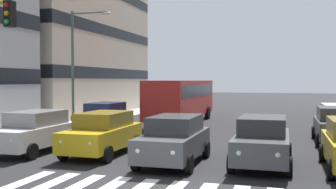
# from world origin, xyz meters

# --- Properties ---
(car_1) EXTENTS (2.02, 4.44, 1.72)m
(car_1) POSITION_xyz_m (-3.06, -4.37, 0.89)
(car_1) COLOR #474C51
(car_1) RESTS_ON ground_plane
(car_2) EXTENTS (2.02, 4.44, 1.72)m
(car_2) POSITION_xyz_m (0.02, -3.84, 0.89)
(car_2) COLOR #474C51
(car_2) RESTS_ON ground_plane
(car_3) EXTENTS (2.02, 4.44, 1.72)m
(car_3) POSITION_xyz_m (3.26, -4.68, 0.89)
(car_3) COLOR gold
(car_3) RESTS_ON ground_plane
(car_4) EXTENTS (2.02, 4.44, 1.72)m
(car_4) POSITION_xyz_m (6.25, -4.38, 0.89)
(car_4) COLOR silver
(car_4) RESTS_ON ground_plane
(car_row2_0) EXTENTS (2.02, 4.44, 1.72)m
(car_row2_0) POSITION_xyz_m (-6.16, -10.61, 0.89)
(car_row2_0) COLOR #474C51
(car_row2_0) RESTS_ON ground_plane
(car_row2_1) EXTENTS (2.02, 4.44, 1.72)m
(car_row2_1) POSITION_xyz_m (6.25, -11.13, 0.89)
(car_row2_1) COLOR navy
(car_row2_1) RESTS_ON ground_plane
(bus_behind_traffic) EXTENTS (2.78, 10.50, 3.00)m
(bus_behind_traffic) POSITION_xyz_m (3.26, -17.54, 1.86)
(bus_behind_traffic) COLOR red
(bus_behind_traffic) RESTS_ON ground_plane
(street_lamp_right) EXTENTS (2.64, 0.28, 7.07)m
(street_lamp_right) POSITION_xyz_m (8.28, -11.83, 4.45)
(street_lamp_right) COLOR #4C6B56
(street_lamp_right) RESTS_ON sidewalk_right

